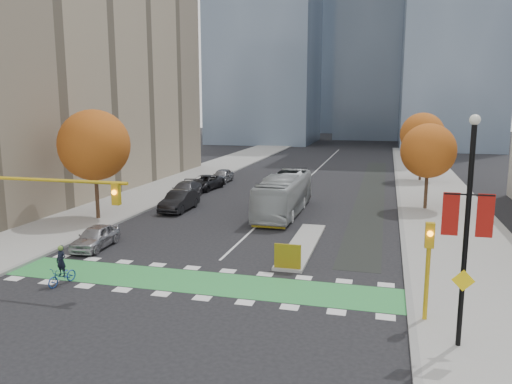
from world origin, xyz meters
The scene contains 24 objects.
ground centered at (0.00, 0.00, 0.00)m, with size 300.00×300.00×0.00m, color black.
sidewalk_west centered at (-13.50, 20.00, 0.07)m, with size 7.00×120.00×0.15m, color gray.
sidewalk_east centered at (13.50, 20.00, 0.07)m, with size 7.00×120.00×0.15m, color gray.
curb_west centered at (-10.00, 20.00, 0.07)m, with size 0.30×120.00×0.16m, color gray.
curb_east centered at (10.00, 20.00, 0.07)m, with size 0.30×120.00×0.16m, color gray.
bike_crossing centered at (0.00, 1.50, 0.01)m, with size 20.00×3.00×0.01m, color #2D8C40.
centre_line centered at (0.00, 40.00, 0.01)m, with size 0.15×70.00×0.01m, color silver.
bike_lane_paint centered at (7.50, 30.00, 0.01)m, with size 2.50×50.00×0.01m, color black.
median_island centered at (4.00, 9.00, 0.08)m, with size 1.60×10.00×0.16m, color gray.
hazard_board centered at (4.00, 4.20, 0.80)m, with size 1.40×0.12×1.30m, color yellow.
building_west centered at (-24.00, 22.00, 12.50)m, with size 16.00×44.00×25.00m, color gray.
tree_west centered at (-12.00, 12.00, 5.62)m, with size 5.20×5.20×8.22m.
tree_east_near centered at (12.00, 22.00, 4.86)m, with size 4.40×4.40×7.08m.
tree_east_far centered at (12.50, 38.00, 5.24)m, with size 4.80×4.80×7.65m.
traffic_signal_west centered at (-7.93, -0.51, 4.03)m, with size 8.53×0.56×5.20m.
traffic_signal_east centered at (10.50, -0.51, 2.73)m, with size 0.35×0.43×4.10m.
banner_lamppost centered at (11.50, -2.50, 4.61)m, with size 1.65×0.36×8.28m.
cyclist centered at (-6.12, -0.50, 0.65)m, with size 0.89×1.77×1.96m.
bus centered at (1.05, 17.70, 1.57)m, with size 2.63×11.25×3.13m, color #A1A7A9.
parked_car_a centered at (-8.03, 5.39, 0.69)m, with size 1.63×4.04×1.38m, color #A1A0A6.
parked_car_b centered at (-7.41, 16.62, 0.81)m, with size 1.72×4.95×1.63m, color black.
parked_car_c centered at (-9.00, 21.62, 0.76)m, with size 2.14×5.26×1.53m, color #444449.
parked_car_d centered at (-9.00, 26.62, 0.72)m, with size 2.40×5.20×1.45m, color black.
parked_car_e centered at (-8.77, 31.62, 0.74)m, with size 1.75×4.34×1.48m, color gray.
Camera 1 is at (8.73, -20.31, 8.63)m, focal length 35.00 mm.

